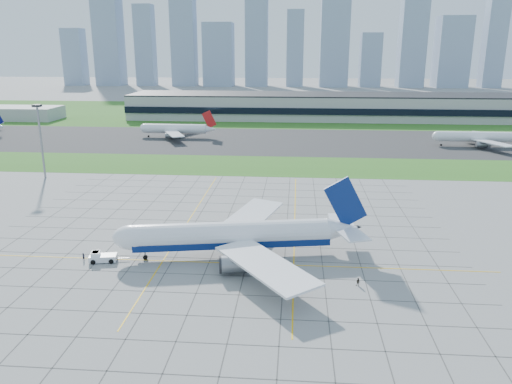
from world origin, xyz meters
TOP-DOWN VIEW (x-y plane):
  - ground at (0.00, 0.00)m, footprint 1400.00×1400.00m
  - grass_median at (0.00, 90.00)m, footprint 700.00×35.00m
  - asphalt_taxiway at (0.00, 145.00)m, footprint 700.00×75.00m
  - grass_far at (0.00, 255.00)m, footprint 700.00×145.00m
  - apron_markings at (0.43, 11.09)m, footprint 120.00×130.00m
  - terminal at (40.00, 229.87)m, footprint 260.00×43.00m
  - service_block at (-160.00, 210.00)m, footprint 50.00×25.00m
  - light_mast at (-70.00, 65.00)m, footprint 2.50×2.50m
  - city_skyline at (-8.71, 520.00)m, footprint 523.00×32.40m
  - airliner at (4.93, 1.89)m, footprint 54.91×55.16m
  - pushback_tug at (-22.86, -3.46)m, footprint 8.36×3.72m
  - crew_near at (-26.94, -3.26)m, footprint 0.60×0.73m
  - crew_far at (30.35, -10.54)m, footprint 0.98×0.89m
  - distant_jet_1 at (-43.40, 150.76)m, footprint 37.36×42.66m
  - distant_jet_2 at (102.81, 138.30)m, footprint 43.20×42.66m

SIDE VIEW (x-z plane):
  - ground at x=0.00m, z-range 0.00..0.00m
  - apron_markings at x=0.43m, z-range 0.00..0.03m
  - grass_median at x=0.00m, z-range 0.00..0.04m
  - grass_far at x=0.00m, z-range 0.00..0.04m
  - asphalt_taxiway at x=0.00m, z-range 0.01..0.05m
  - crew_far at x=30.35m, z-range 0.00..1.64m
  - crew_near at x=-26.94m, z-range 0.00..1.71m
  - pushback_tug at x=-22.86m, z-range -0.13..2.17m
  - service_block at x=-160.00m, z-range 0.00..8.00m
  - distant_jet_1 at x=-43.40m, z-range -2.55..11.52m
  - distant_jet_2 at x=102.81m, z-range -2.55..11.52m
  - airliner at x=4.93m, z-range -3.95..13.47m
  - terminal at x=40.00m, z-range -0.01..15.79m
  - light_mast at x=-70.00m, z-range 3.38..28.98m
  - city_skyline at x=-8.71m, z-range -20.91..139.09m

